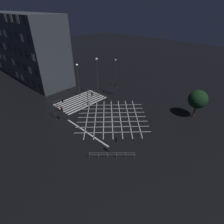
# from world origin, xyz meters

# --- Properties ---
(ground_plane) EXTENTS (200.00, 200.00, 0.00)m
(ground_plane) POSITION_xyz_m (0.00, 0.00, 0.00)
(ground_plane) COLOR black
(road_markings) EXTENTS (18.17, 23.40, 0.01)m
(road_markings) POSITION_xyz_m (0.32, -6.52, 0.00)
(road_markings) COLOR silver
(road_markings) RESTS_ON ground_plane
(office_building) EXTENTS (10.06, 41.64, 19.07)m
(office_building) POSITION_xyz_m (0.01, -40.52, 9.54)
(office_building) COLOR #3D424C
(office_building) RESTS_ON ground_plane
(traffic_light_sw_cross) EXTENTS (0.36, 2.64, 3.93)m
(traffic_light_sw_cross) POSITION_xyz_m (-8.21, -7.31, 2.89)
(traffic_light_sw_cross) COLOR #2D2D30
(traffic_light_sw_cross) RESTS_ON ground_plane
(traffic_light_sw_main) EXTENTS (0.39, 0.36, 3.78)m
(traffic_light_sw_main) POSITION_xyz_m (-7.92, -8.49, 2.71)
(traffic_light_sw_main) COLOR #2D2D30
(traffic_light_sw_main) RESTS_ON ground_plane
(traffic_light_median_south) EXTENTS (0.36, 2.05, 3.63)m
(traffic_light_median_south) POSITION_xyz_m (-0.44, -7.52, 2.65)
(traffic_light_median_south) COLOR #2D2D30
(traffic_light_median_south) RESTS_ON ground_plane
(traffic_light_ne_cross) EXTENTS (0.36, 0.39, 4.08)m
(traffic_light_ne_cross) POSITION_xyz_m (7.95, 8.48, 2.91)
(traffic_light_ne_cross) COLOR #2D2D30
(traffic_light_ne_cross) RESTS_ON ground_plane
(traffic_light_se_main) EXTENTS (2.66, 0.36, 3.96)m
(traffic_light_se_main) POSITION_xyz_m (7.33, -8.66, 2.92)
(traffic_light_se_main) COLOR #2D2D30
(traffic_light_se_main) RESTS_ON ground_plane
(traffic_light_se_cross) EXTENTS (0.36, 2.08, 3.59)m
(traffic_light_se_cross) POSITION_xyz_m (8.18, -6.83, 2.62)
(traffic_light_se_cross) COLOR #2D2D30
(traffic_light_se_cross) RESTS_ON ground_plane
(street_lamp_east) EXTENTS (0.40, 0.40, 9.54)m
(street_lamp_east) POSITION_xyz_m (-8.84, -7.14, 5.85)
(street_lamp_east) COLOR #2D2D30
(street_lamp_east) RESTS_ON ground_plane
(street_lamp_west) EXTENTS (0.62, 0.62, 10.18)m
(street_lamp_west) POSITION_xyz_m (-4.83, -9.63, 7.65)
(street_lamp_west) COLOR #2D2D30
(street_lamp_west) RESTS_ON ground_plane
(street_lamp_far) EXTENTS (0.59, 0.59, 8.57)m
(street_lamp_far) POSITION_xyz_m (-1.89, -13.72, 6.42)
(street_lamp_far) COLOR #2D2D30
(street_lamp_far) RESTS_ON ground_plane
(street_tree_near) EXTENTS (3.87, 3.87, 6.22)m
(street_tree_near) POSITION_xyz_m (-12.28, 12.77, 4.27)
(street_tree_near) COLOR #473323
(street_tree_near) RESTS_ON ground_plane
(pedestrian_railing) EXTENTS (5.00, 5.30, 1.05)m
(pedestrian_railing) POSITION_xyz_m (8.63, 8.15, 0.67)
(pedestrian_railing) COLOR #9EA0A5
(pedestrian_railing) RESTS_ON ground_plane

